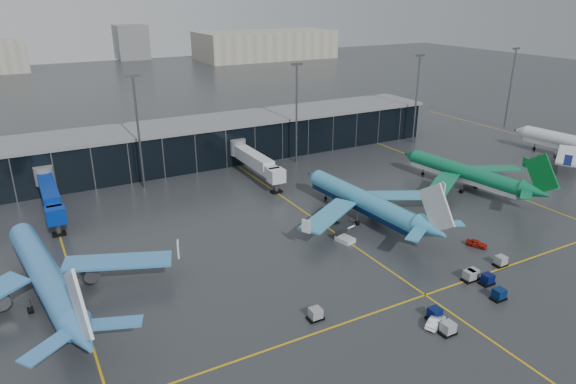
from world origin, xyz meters
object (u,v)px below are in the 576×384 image
airliner_klm_near (363,189)px  airliner_aer_lingus (465,163)px  mobile_airstair (345,238)px  service_van_white (435,322)px  baggage_carts (456,292)px  airliner_arkefly (42,259)px  service_van_red (477,243)px

airliner_klm_near → airliner_aer_lingus: bearing=1.2°
airliner_klm_near → mobile_airstair: size_ratio=11.14×
service_van_white → mobile_airstair: bearing=-33.2°
airliner_klm_near → mobile_airstair: bearing=-145.6°
airliner_aer_lingus → baggage_carts: airliner_aer_lingus is taller
airliner_arkefly → mobile_airstair: airliner_arkefly is taller
mobile_airstair → service_van_white: size_ratio=0.90×
airliner_arkefly → baggage_carts: (52.35, -27.70, -5.84)m
airliner_klm_near → airliner_aer_lingus: (30.19, 2.72, -0.24)m
airliner_arkefly → airliner_klm_near: 56.86m
airliner_aer_lingus → service_van_red: size_ratio=10.76×
baggage_carts → service_van_white: 8.75m
airliner_klm_near → service_van_red: (10.56, -19.46, -5.58)m
service_van_red → service_van_white: 26.66m
airliner_arkefly → mobile_airstair: bearing=-13.8°
airliner_arkefly → service_van_white: size_ratio=10.72×
airliner_klm_near → mobile_airstair: airliner_klm_near is taller
mobile_airstair → service_van_white: mobile_airstair is taller
airliner_aer_lingus → mobile_airstair: size_ratio=10.71×
airliner_arkefly → mobile_airstair: (48.31, -5.22, -5.83)m
baggage_carts → airliner_aer_lingus: bearing=42.7°
airliner_arkefly → service_van_red: 70.00m
mobile_airstair → airliner_aer_lingus: bearing=0.6°
baggage_carts → service_van_red: 17.94m
airliner_arkefly → baggage_carts: 59.52m
airliner_aer_lingus → baggage_carts: bearing=-144.4°
airliner_arkefly → service_van_red: (67.40, -17.93, -5.99)m
airliner_aer_lingus → service_van_white: (-42.47, -35.93, -5.29)m
airliner_arkefly → airliner_aer_lingus: (87.03, 4.25, -0.65)m
airliner_arkefly → baggage_carts: airliner_arkefly is taller
mobile_airstair → service_van_red: bearing=-46.8°
airliner_klm_near → service_van_white: airliner_klm_near is taller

